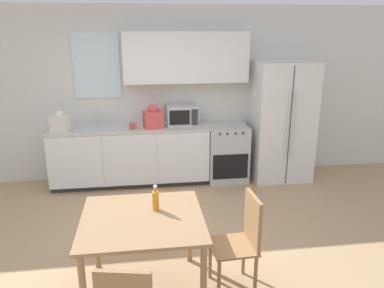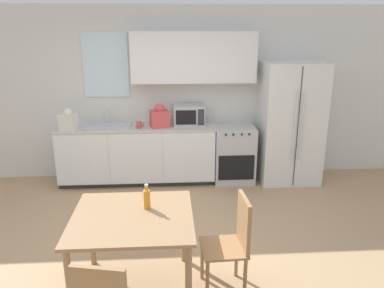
% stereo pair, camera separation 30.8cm
% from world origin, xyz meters
% --- Properties ---
extents(ground_plane, '(12.00, 12.00, 0.00)m').
position_xyz_m(ground_plane, '(0.00, 0.00, 0.00)').
color(ground_plane, tan).
extents(wall_back, '(12.00, 0.38, 2.70)m').
position_xyz_m(wall_back, '(0.09, 2.28, 1.46)').
color(wall_back, silver).
rests_on(wall_back, ground_plane).
extents(kitchen_counter, '(2.41, 0.62, 0.91)m').
position_xyz_m(kitchen_counter, '(-0.34, 1.99, 0.46)').
color(kitchen_counter, '#333333').
rests_on(kitchen_counter, ground_plane).
extents(oven_range, '(0.63, 0.63, 0.89)m').
position_xyz_m(oven_range, '(1.18, 1.98, 0.45)').
color(oven_range, '#B7BABC').
rests_on(oven_range, ground_plane).
extents(refrigerator, '(0.91, 0.74, 1.87)m').
position_xyz_m(refrigerator, '(2.05, 1.94, 0.94)').
color(refrigerator, silver).
rests_on(refrigerator, ground_plane).
extents(kitchen_sink, '(0.74, 0.43, 0.25)m').
position_xyz_m(kitchen_sink, '(-0.79, 2.00, 0.93)').
color(kitchen_sink, '#B7BABC').
rests_on(kitchen_sink, kitchen_counter).
extents(microwave, '(0.48, 0.39, 0.30)m').
position_xyz_m(microwave, '(0.48, 2.07, 1.07)').
color(microwave, '#B7BABC').
rests_on(microwave, kitchen_counter).
extents(coffee_mug, '(0.11, 0.08, 0.10)m').
position_xyz_m(coffee_mug, '(-0.28, 1.87, 0.96)').
color(coffee_mug, '#BF4C3F').
rests_on(coffee_mug, kitchen_counter).
extents(grocery_bag_0, '(0.31, 0.28, 0.36)m').
position_xyz_m(grocery_bag_0, '(0.02, 1.93, 1.07)').
color(grocery_bag_0, '#D14C4C').
rests_on(grocery_bag_0, kitchen_counter).
extents(grocery_bag_1, '(0.28, 0.26, 0.33)m').
position_xyz_m(grocery_bag_1, '(-1.32, 1.83, 1.05)').
color(grocery_bag_1, silver).
rests_on(grocery_bag_1, kitchen_counter).
extents(dining_table, '(1.07, 1.00, 0.77)m').
position_xyz_m(dining_table, '(-0.18, -0.64, 0.67)').
color(dining_table, '#997551').
rests_on(dining_table, ground_plane).
extents(dining_chair_side, '(0.42, 0.42, 0.93)m').
position_xyz_m(dining_chair_side, '(0.73, -0.66, 0.54)').
color(dining_chair_side, '#997047').
rests_on(dining_chair_side, ground_plane).
extents(drink_bottle, '(0.06, 0.06, 0.24)m').
position_xyz_m(drink_bottle, '(-0.05, -0.50, 0.87)').
color(drink_bottle, orange).
rests_on(drink_bottle, dining_table).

